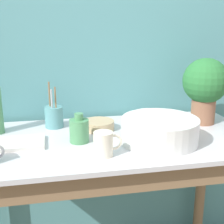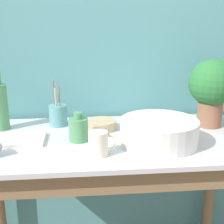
% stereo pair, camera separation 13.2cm
% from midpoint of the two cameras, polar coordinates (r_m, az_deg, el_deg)
% --- Properties ---
extents(wall_back, '(6.00, 0.05, 2.40)m').
position_cam_midpoint_polar(wall_back, '(1.71, -4.80, 11.44)').
color(wall_back, teal).
rests_on(wall_back, ground_plane).
extents(counter_table, '(1.33, 0.65, 0.83)m').
position_cam_midpoint_polar(counter_table, '(1.46, -2.42, -11.21)').
color(counter_table, '#846647').
rests_on(counter_table, ground_plane).
extents(potted_plant, '(0.23, 0.23, 0.33)m').
position_cam_midpoint_polar(potted_plant, '(1.62, 14.46, 4.78)').
color(potted_plant, '#8C5B42').
rests_on(potted_plant, counter_table).
extents(bowl_wash_large, '(0.33, 0.33, 0.11)m').
position_cam_midpoint_polar(bowl_wash_large, '(1.35, 5.98, -3.37)').
color(bowl_wash_large, silver).
rests_on(bowl_wash_large, counter_table).
extents(bottle_short, '(0.08, 0.08, 0.13)m').
position_cam_midpoint_polar(bottle_short, '(1.36, -8.78, -3.34)').
color(bottle_short, '#4C8C59').
rests_on(bottle_short, counter_table).
extents(mug_cream, '(0.11, 0.08, 0.10)m').
position_cam_midpoint_polar(mug_cream, '(1.21, -4.59, -5.91)').
color(mug_cream, beige).
rests_on(mug_cream, counter_table).
extents(bowl_small_tan, '(0.15, 0.15, 0.04)m').
position_cam_midpoint_polar(bowl_small_tan, '(1.52, -4.93, -2.43)').
color(bowl_small_tan, tan).
rests_on(bowl_small_tan, counter_table).
extents(bowl_small_enamel_white, '(0.14, 0.14, 0.05)m').
position_cam_midpoint_polar(bowl_small_enamel_white, '(1.64, 4.37, -0.83)').
color(bowl_small_enamel_white, silver).
rests_on(bowl_small_enamel_white, counter_table).
extents(utensil_cup, '(0.09, 0.09, 0.23)m').
position_cam_midpoint_polar(utensil_cup, '(1.58, -12.93, -0.84)').
color(utensil_cup, '#569399').
rests_on(utensil_cup, counter_table).
extents(tray_board, '(0.21, 0.16, 0.02)m').
position_cam_midpoint_polar(tray_board, '(1.41, -19.15, -5.45)').
color(tray_board, beige).
rests_on(tray_board, counter_table).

